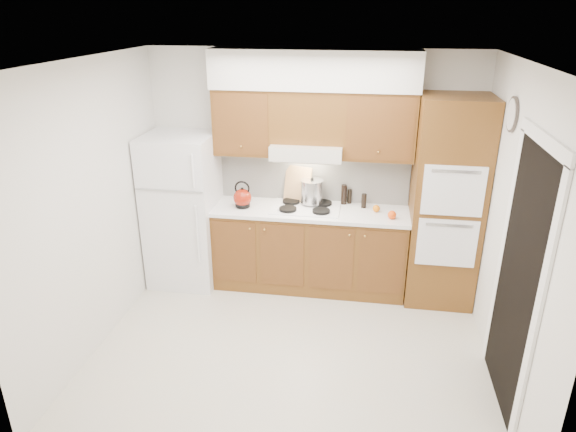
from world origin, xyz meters
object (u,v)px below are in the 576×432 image
object	(u,v)px
oven_cabinet	(446,203)
kettle	(242,198)
fridge	(184,210)
stock_pot	(312,192)

from	to	relation	value
oven_cabinet	kettle	bearing A→B (deg)	-178.89
fridge	oven_cabinet	size ratio (longest dim) A/B	0.78
fridge	oven_cabinet	xyz separation A→B (m)	(2.85, 0.03, 0.24)
kettle	stock_pot	xyz separation A→B (m)	(0.74, 0.19, 0.05)
kettle	oven_cabinet	bearing A→B (deg)	-10.67
kettle	stock_pot	size ratio (longest dim) A/B	0.80
oven_cabinet	stock_pot	world-z (taller)	oven_cabinet
fridge	kettle	xyz separation A→B (m)	(0.69, -0.01, 0.19)
oven_cabinet	kettle	world-z (taller)	oven_cabinet
stock_pot	fridge	bearing A→B (deg)	-172.64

